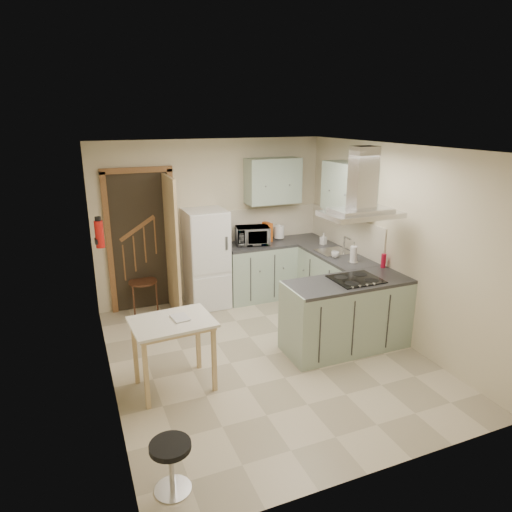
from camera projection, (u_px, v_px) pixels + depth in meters
name	position (u px, v px, depth m)	size (l,w,h in m)	color
floor	(266.00, 356.00, 5.61)	(4.20, 4.20, 0.00)	beige
ceiling	(267.00, 148.00, 4.87)	(4.20, 4.20, 0.00)	silver
back_wall	(212.00, 221.00, 7.09)	(3.60, 3.60, 0.00)	beige
left_wall	(103.00, 280.00, 4.58)	(4.20, 4.20, 0.00)	beige
right_wall	(394.00, 243.00, 5.89)	(4.20, 4.20, 0.00)	beige
doorway	(142.00, 241.00, 6.73)	(1.10, 0.12, 2.10)	brown
fridge	(206.00, 259.00, 6.90)	(0.60, 0.60, 1.50)	white
counter_back	(259.00, 270.00, 7.31)	(1.08, 0.60, 0.90)	#9EB2A0
counter_right	(326.00, 277.00, 7.02)	(0.60, 1.95, 0.90)	#9EB2A0
splashback	(269.00, 222.00, 7.46)	(1.68, 0.02, 0.50)	beige
wall_cabinet_back	(273.00, 181.00, 7.11)	(0.85, 0.35, 0.70)	#9EB2A0
wall_cabinet_right	(348.00, 188.00, 6.40)	(0.35, 0.90, 0.70)	#9EB2A0
peninsula	(347.00, 315.00, 5.69)	(1.55, 0.65, 0.90)	#9EB2A0
hob	(356.00, 279.00, 5.59)	(0.58, 0.50, 0.01)	black
extractor_hood	(361.00, 214.00, 5.35)	(0.90, 0.55, 0.10)	silver
sink	(333.00, 252.00, 6.73)	(0.45, 0.40, 0.01)	silver
fire_extinguisher	(99.00, 234.00, 5.33)	(0.10, 0.10, 0.32)	#B2140F
drop_leaf_table	(174.00, 354.00, 4.86)	(0.84, 0.63, 0.79)	tan
bentwood_chair	(143.00, 282.00, 6.76)	(0.42, 0.42, 0.93)	#4C3419
stool	(171.00, 467.00, 3.54)	(0.33, 0.33, 0.44)	black
microwave	(252.00, 236.00, 7.09)	(0.51, 0.34, 0.28)	black
kettle	(279.00, 232.00, 7.39)	(0.16, 0.16, 0.24)	white
cereal_box	(267.00, 232.00, 7.28)	(0.08, 0.20, 0.30)	#D45A18
soap_bottle	(323.00, 239.00, 7.09)	(0.08, 0.08, 0.18)	#B3B2BE
paper_towel	(354.00, 254.00, 6.21)	(0.09, 0.09, 0.24)	silver
cup	(335.00, 255.00, 6.44)	(0.11, 0.11, 0.09)	white
red_bottle	(383.00, 261.00, 6.02)	(0.06, 0.06, 0.18)	#B80F2D
book	(173.00, 316.00, 4.74)	(0.16, 0.22, 0.10)	maroon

